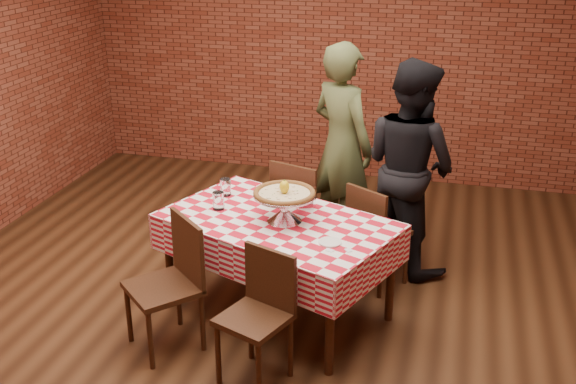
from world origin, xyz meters
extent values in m
plane|color=black|center=(0.00, 0.00, 0.00)|extent=(6.00, 6.00, 0.00)
plane|color=maroon|center=(0.00, 3.00, 1.45)|extent=(5.50, 0.00, 5.50)
cube|color=#3B2010|center=(0.17, -0.01, 0.38)|extent=(1.84, 1.48, 0.75)
cylinder|color=beige|center=(0.22, -0.01, 0.96)|extent=(0.62, 0.62, 0.03)
ellipsoid|color=yellow|center=(0.22, -0.01, 1.02)|extent=(0.10, 0.10, 0.09)
cylinder|color=white|center=(-0.30, 0.07, 0.82)|extent=(0.11, 0.11, 0.13)
cylinder|color=white|center=(-0.34, 0.33, 0.82)|extent=(0.11, 0.11, 0.13)
cylinder|color=white|center=(0.60, -0.28, 0.76)|extent=(0.20, 0.20, 0.01)
cube|color=white|center=(0.62, -0.39, 0.76)|extent=(0.06, 0.05, 0.00)
cube|color=white|center=(0.74, -0.36, 0.76)|extent=(0.06, 0.06, 0.00)
cube|color=silver|center=(0.32, 0.26, 0.83)|extent=(0.11, 0.09, 0.15)
imported|color=#454E2B|center=(0.38, 1.32, 0.90)|extent=(0.79, 0.73, 1.81)
imported|color=black|center=(1.00, 1.02, 0.88)|extent=(1.08, 1.05, 1.75)
camera|label=1|loc=(1.36, -4.27, 2.79)|focal=42.71mm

